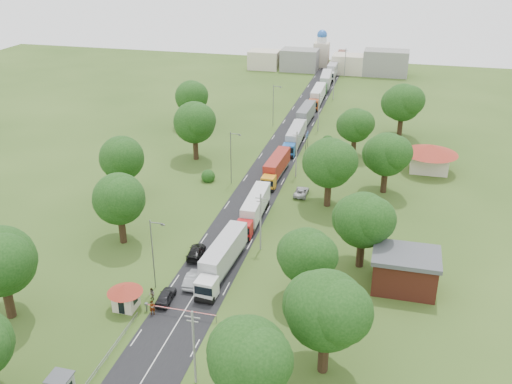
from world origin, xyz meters
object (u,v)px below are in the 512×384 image
(info_sign, at_px, (307,138))
(guard_booth, at_px, (125,293))
(car_lane_mid, at_px, (193,279))
(boom_barrier, at_px, (170,309))
(pedestrian_near, at_px, (152,308))
(truck_0, at_px, (222,258))
(car_lane_front, at_px, (166,296))

(info_sign, bearing_deg, guard_booth, -101.68)
(info_sign, distance_m, car_lane_mid, 53.41)
(boom_barrier, height_order, guard_booth, guard_booth)
(boom_barrier, distance_m, guard_booth, 5.98)
(boom_barrier, xyz_separation_m, pedestrian_near, (-2.14, -0.44, 0.07))
(boom_barrier, relative_size, pedestrian_near, 4.79)
(truck_0, relative_size, car_lane_mid, 3.19)
(boom_barrier, height_order, truck_0, truck_0)
(info_sign, bearing_deg, boom_barrier, -96.24)
(info_sign, relative_size, pedestrian_near, 2.13)
(guard_booth, height_order, truck_0, truck_0)
(truck_0, distance_m, car_lane_mid, 4.99)
(boom_barrier, xyz_separation_m, car_lane_front, (-1.64, 2.51, -0.15))
(boom_barrier, relative_size, car_lane_mid, 1.92)
(car_lane_front, relative_size, pedestrian_near, 2.28)
(car_lane_front, bearing_deg, car_lane_mid, -117.74)
(guard_booth, bearing_deg, car_lane_front, 30.85)
(info_sign, xyz_separation_m, car_lane_mid, (-6.20, -53.00, -2.21))
(guard_booth, bearing_deg, car_lane_mid, 48.48)
(boom_barrier, xyz_separation_m, info_sign, (6.56, 60.00, 2.11))
(guard_booth, bearing_deg, pedestrian_near, -6.83)
(guard_booth, bearing_deg, truck_0, 50.10)
(guard_booth, height_order, car_lane_front, guard_booth)
(boom_barrier, height_order, car_lane_front, car_lane_front)
(car_lane_front, bearing_deg, pedestrian_near, 76.63)
(truck_0, bearing_deg, car_lane_mid, -126.71)
(info_sign, bearing_deg, pedestrian_near, -98.19)
(guard_booth, bearing_deg, boom_barrier, 0.01)
(guard_booth, xyz_separation_m, info_sign, (12.40, 60.00, 0.84))
(boom_barrier, height_order, pedestrian_near, pedestrian_near)
(car_lane_mid, bearing_deg, boom_barrier, 83.12)
(car_lane_front, relative_size, car_lane_mid, 0.91)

